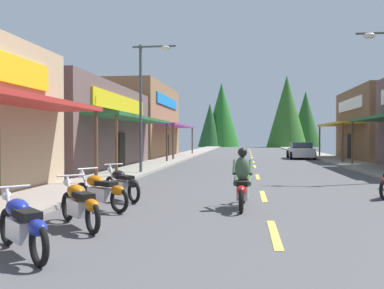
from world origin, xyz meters
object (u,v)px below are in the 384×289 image
at_px(motorcycle_parked_left_2, 80,204).
at_px(parked_car_curbside, 301,151).
at_px(motorcycle_parked_left_4, 122,183).
at_px(rider_cruising_lead, 242,183).
at_px(motorcycle_parked_left_3, 101,191).
at_px(streetlamp_left, 147,90).
at_px(motorcycle_parked_left_1, 22,224).

distance_m(motorcycle_parked_left_2, parked_car_curbside, 29.01).
distance_m(motorcycle_parked_left_2, motorcycle_parked_left_4, 3.65).
xyz_separation_m(motorcycle_parked_left_2, rider_cruising_lead, (3.25, 2.70, 0.17)).
height_order(motorcycle_parked_left_2, motorcycle_parked_left_3, same).
distance_m(streetlamp_left, motorcycle_parked_left_4, 9.03).
xyz_separation_m(streetlamp_left, motorcycle_parked_left_4, (1.24, -8.17, -3.66)).
bearing_deg(rider_cruising_lead, parked_car_curbside, -8.93).
relative_size(rider_cruising_lead, parked_car_curbside, 0.50).
xyz_separation_m(motorcycle_parked_left_3, parked_car_curbside, (8.26, 25.88, 0.20)).
xyz_separation_m(motorcycle_parked_left_3, motorcycle_parked_left_4, (0.05, 1.64, 0.00)).
bearing_deg(parked_car_curbside, rider_cruising_lead, 169.61).
bearing_deg(motorcycle_parked_left_4, rider_cruising_lead, -149.33).
height_order(motorcycle_parked_left_1, motorcycle_parked_left_3, same).
xyz_separation_m(streetlamp_left, parked_car_curbside, (9.46, 16.08, -3.46)).
distance_m(motorcycle_parked_left_1, rider_cruising_lead, 5.77).
xyz_separation_m(motorcycle_parked_left_2, parked_car_curbside, (7.97, 27.89, 0.20)).
relative_size(streetlamp_left, motorcycle_parked_left_4, 3.98).
xyz_separation_m(motorcycle_parked_left_1, motorcycle_parked_left_3, (-0.21, 4.01, 0.00)).
height_order(motorcycle_parked_left_3, parked_car_curbside, parked_car_curbside).
height_order(streetlamp_left, parked_car_curbside, streetlamp_left).
distance_m(streetlamp_left, motorcycle_parked_left_2, 12.45).
distance_m(motorcycle_parked_left_2, rider_cruising_lead, 4.23).
relative_size(streetlamp_left, parked_car_curbside, 1.48).
xyz_separation_m(streetlamp_left, motorcycle_parked_left_2, (1.49, -11.81, -3.66)).
bearing_deg(streetlamp_left, parked_car_curbside, 59.54).
bearing_deg(motorcycle_parked_left_2, motorcycle_parked_left_4, -38.07).
bearing_deg(motorcycle_parked_left_1, motorcycle_parked_left_3, -44.61).
xyz_separation_m(streetlamp_left, motorcycle_parked_left_1, (1.40, -13.81, -3.66)).
bearing_deg(motorcycle_parked_left_2, streetlamp_left, -34.76).
distance_m(motorcycle_parked_left_3, rider_cruising_lead, 3.62).
bearing_deg(parked_car_curbside, motorcycle_parked_left_2, 164.27).
bearing_deg(motorcycle_parked_left_3, motorcycle_parked_left_2, 130.85).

